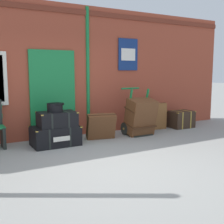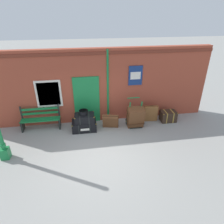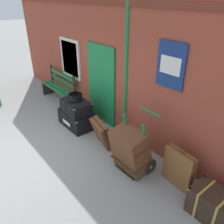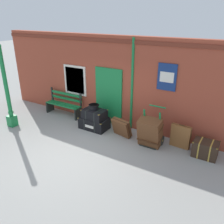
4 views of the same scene
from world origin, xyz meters
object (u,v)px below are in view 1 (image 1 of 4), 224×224
large_brown_trunk (141,117)px  steamer_trunk_middle (57,119)px  steamer_trunk_base (55,136)px  porters_trolley (136,124)px  suitcase_beige (101,126)px  suitcase_oxblood (156,116)px  corner_trunk (181,119)px  round_hatbox (55,107)px

large_brown_trunk → steamer_trunk_middle: bearing=177.9°
steamer_trunk_base → porters_trolley: bearing=1.8°
large_brown_trunk → suitcase_beige: bearing=174.6°
porters_trolley → large_brown_trunk: porters_trolley is taller
steamer_trunk_middle → steamer_trunk_base: bearing=138.3°
steamer_trunk_middle → suitcase_oxblood: 3.01m
steamer_trunk_middle → corner_trunk: (3.76, 0.19, -0.34)m
steamer_trunk_base → suitcase_beige: (1.12, -0.01, 0.10)m
round_hatbox → large_brown_trunk: large_brown_trunk is taller
porters_trolley → large_brown_trunk: (0.00, -0.18, 0.21)m
large_brown_trunk → suitcase_oxblood: large_brown_trunk is taller
round_hatbox → suitcase_beige: 1.24m
large_brown_trunk → round_hatbox: bearing=177.6°
steamer_trunk_middle → suitcase_beige: bearing=1.1°
large_brown_trunk → suitcase_oxblood: 0.94m
steamer_trunk_middle → large_brown_trunk: size_ratio=0.87×
steamer_trunk_base → round_hatbox: round_hatbox is taller
round_hatbox → suitcase_beige: bearing=0.4°
porters_trolley → steamer_trunk_middle: bearing=-177.3°
porters_trolley → suitcase_beige: (-1.06, -0.08, 0.04)m
round_hatbox → large_brown_trunk: size_ratio=0.38×
steamer_trunk_base → suitcase_oxblood: bearing=5.9°
porters_trolley → corner_trunk: porters_trolley is taller
steamer_trunk_base → steamer_trunk_middle: (0.04, -0.03, 0.37)m
corner_trunk → steamer_trunk_base: bearing=-177.6°
steamer_trunk_middle → round_hatbox: (-0.03, 0.01, 0.27)m
steamer_trunk_middle → porters_trolley: porters_trolley is taller
steamer_trunk_middle → suitcase_oxblood: suitcase_oxblood is taller
suitcase_oxblood → porters_trolley: bearing=-163.5°
round_hatbox → suitcase_oxblood: (3.01, 0.33, -0.48)m
steamer_trunk_base → large_brown_trunk: 2.20m
porters_trolley → suitcase_beige: porters_trolley is taller
round_hatbox → suitcase_oxblood: bearing=6.3°
suitcase_oxblood → corner_trunk: (0.78, -0.15, -0.12)m
round_hatbox → porters_trolley: bearing=2.3°
suitcase_beige → corner_trunk: suitcase_beige is taller
steamer_trunk_base → corner_trunk: bearing=2.4°
steamer_trunk_base → corner_trunk: size_ratio=1.46×
steamer_trunk_base → porters_trolley: size_ratio=0.86×
round_hatbox → corner_trunk: 3.84m
steamer_trunk_base → large_brown_trunk: large_brown_trunk is taller
porters_trolley → large_brown_trunk: 0.27m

